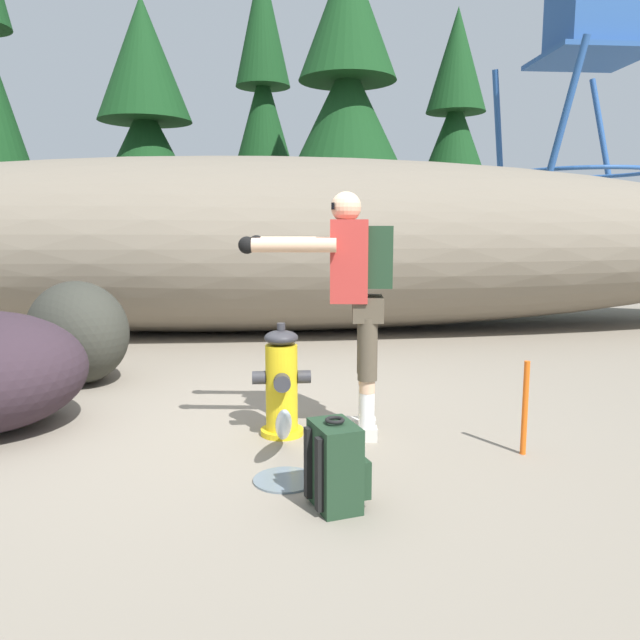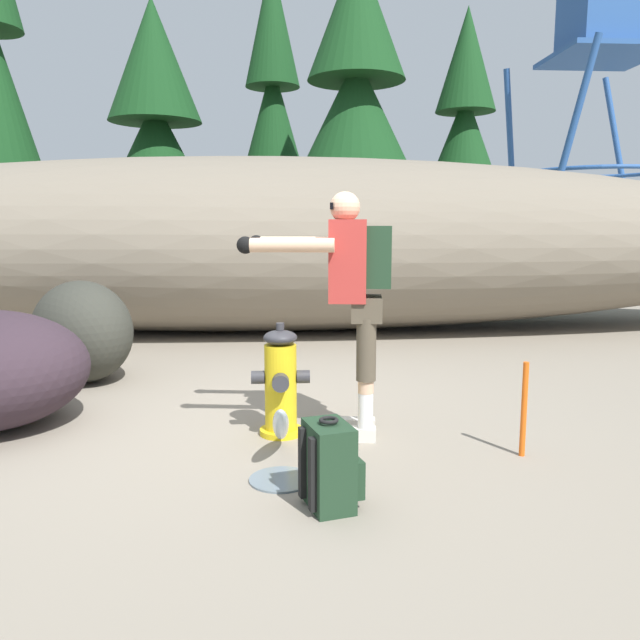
{
  "view_description": "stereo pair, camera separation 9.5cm",
  "coord_description": "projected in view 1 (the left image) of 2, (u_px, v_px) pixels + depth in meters",
  "views": [
    {
      "loc": [
        0.19,
        -4.33,
        1.43
      ],
      "look_at": [
        0.56,
        0.11,
        0.75
      ],
      "focal_mm": 35.01,
      "sensor_mm": 36.0,
      "label": 1
    },
    {
      "loc": [
        0.29,
        -4.34,
        1.43
      ],
      "look_at": [
        0.56,
        0.11,
        0.75
      ],
      "focal_mm": 35.01,
      "sensor_mm": 36.0,
      "label": 2
    }
  ],
  "objects": [
    {
      "name": "ground_plane",
      "position": [
        244.0,
        429.0,
        4.47
      ],
      "size": [
        56.0,
        56.0,
        0.04
      ],
      "primitive_type": "cube",
      "color": "gray"
    },
    {
      "name": "dirt_embankment",
      "position": [
        254.0,
        245.0,
        8.45
      ],
      "size": [
        15.69,
        3.2,
        2.33
      ],
      "primitive_type": "ellipsoid",
      "color": "#756B5B",
      "rests_on": "ground_plane"
    },
    {
      "name": "fire_hydrant",
      "position": [
        282.0,
        384.0,
        4.25
      ],
      "size": [
        0.4,
        0.35,
        0.78
      ],
      "color": "gold",
      "rests_on": "ground_plane"
    },
    {
      "name": "hydrant_water_jet",
      "position": [
        284.0,
        435.0,
        3.75
      ],
      "size": [
        0.36,
        0.84,
        0.46
      ],
      "color": "silver",
      "rests_on": "ground_plane"
    },
    {
      "name": "utility_worker",
      "position": [
        352.0,
        284.0,
        4.13
      ],
      "size": [
        1.01,
        0.6,
        1.65
      ],
      "rotation": [
        0.0,
        0.0,
        3.02
      ],
      "color": "beige",
      "rests_on": "ground_plane"
    },
    {
      "name": "spare_backpack",
      "position": [
        336.0,
        466.0,
        3.17
      ],
      "size": [
        0.34,
        0.34,
        0.47
      ],
      "rotation": [
        0.0,
        0.0,
        0.27
      ],
      "color": "#1E3823",
      "rests_on": "ground_plane"
    },
    {
      "name": "boulder_large",
      "position": [
        78.0,
        332.0,
        5.67
      ],
      "size": [
        1.35,
        1.43,
        0.93
      ],
      "primitive_type": "ellipsoid",
      "rotation": [
        0.0,
        0.0,
        2.15
      ],
      "color": "#31312A",
      "rests_on": "ground_plane"
    },
    {
      "name": "pine_tree_left",
      "position": [
        146.0,
        142.0,
        12.86
      ],
      "size": [
        2.94,
        2.94,
        5.99
      ],
      "color": "#47331E",
      "rests_on": "ground_plane"
    },
    {
      "name": "pine_tree_center",
      "position": [
        263.0,
        109.0,
        13.72
      ],
      "size": [
        1.85,
        1.85,
        7.12
      ],
      "color": "#47331E",
      "rests_on": "ground_plane"
    },
    {
      "name": "pine_tree_right",
      "position": [
        347.0,
        104.0,
        11.52
      ],
      "size": [
        2.79,
        2.79,
        6.39
      ],
      "color": "#47331E",
      "rests_on": "ground_plane"
    },
    {
      "name": "pine_tree_far_right",
      "position": [
        455.0,
        131.0,
        12.43
      ],
      "size": [
        1.82,
        1.82,
        5.63
      ],
      "color": "#47331E",
      "rests_on": "ground_plane"
    },
    {
      "name": "watchtower",
      "position": [
        592.0,
        22.0,
        15.34
      ],
      "size": [
        4.24,
        4.24,
        8.47
      ],
      "color": "#285193",
      "rests_on": "ground_plane"
    },
    {
      "name": "survey_stake",
      "position": [
        525.0,
        408.0,
        3.89
      ],
      "size": [
        0.04,
        0.04,
        0.6
      ],
      "primitive_type": "cylinder",
      "color": "#E55914",
      "rests_on": "ground_plane"
    }
  ]
}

